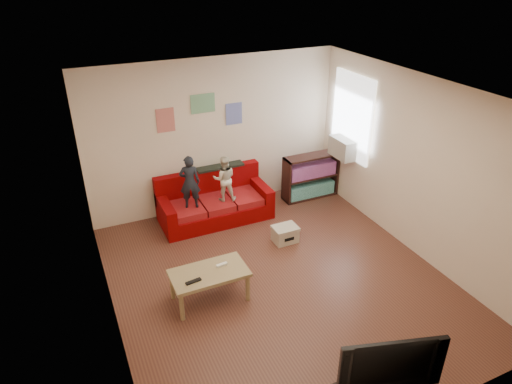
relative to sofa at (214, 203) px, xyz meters
name	(u,v)px	position (x,y,z in m)	size (l,w,h in m)	color
room_shell	(282,197)	(0.23, -2.07, 1.07)	(4.52, 5.02, 2.72)	brown
sofa	(214,203)	(0.00, 0.00, 0.00)	(1.91, 0.88, 0.84)	#7C0305
child_a	(190,182)	(-0.45, -0.17, 0.58)	(0.33, 0.22, 0.92)	black
child_b	(224,179)	(0.15, -0.17, 0.52)	(0.39, 0.30, 0.80)	silver
coffee_table	(209,276)	(-0.80, -2.02, 0.11)	(1.01, 0.55, 0.45)	tan
remote	(193,281)	(-1.05, -2.14, 0.18)	(0.21, 0.05, 0.02)	black
game_controller	(222,265)	(-0.60, -1.97, 0.19)	(0.15, 0.04, 0.03)	white
bookshelf	(310,178)	(1.93, -0.03, 0.10)	(1.07, 0.32, 0.85)	black
window	(352,117)	(2.45, -0.42, 1.36)	(0.04, 1.08, 1.48)	white
ac_unit	(343,148)	(2.33, -0.42, 0.80)	(0.28, 0.55, 0.35)	#B7B2A3
artwork_left	(165,120)	(-0.62, 0.42, 1.47)	(0.30, 0.01, 0.40)	#D87266
artwork_center	(203,103)	(0.03, 0.42, 1.67)	(0.42, 0.01, 0.32)	#72B27F
artwork_right	(234,114)	(0.58, 0.42, 1.42)	(0.30, 0.01, 0.38)	#727FCC
file_box	(285,234)	(0.78, -1.21, -0.14)	(0.39, 0.30, 0.27)	beige
television	(387,357)	(0.23, -4.32, 0.42)	(1.04, 0.14, 0.60)	black
tissue	(294,229)	(1.06, -1.01, -0.23)	(0.10, 0.10, 0.10)	silver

